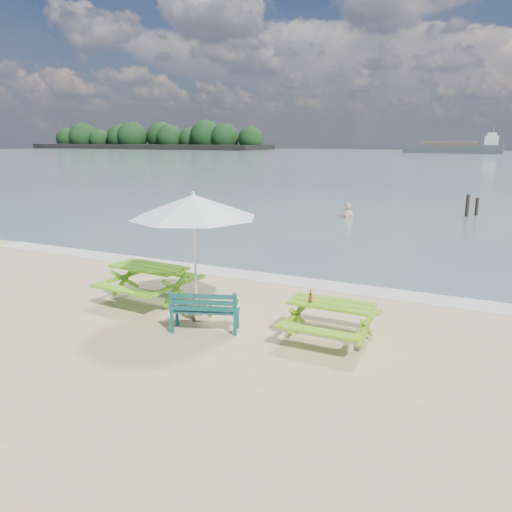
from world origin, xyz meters
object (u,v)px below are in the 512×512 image
at_px(beer_bottle, 310,298).
at_px(park_bench, 205,318).
at_px(picnic_table_left, 150,284).
at_px(swimmer, 347,221).
at_px(patio_umbrella, 194,206).
at_px(picnic_table_right, 331,322).
at_px(side_table, 197,308).

bearing_deg(beer_bottle, park_bench, -166.85).
xyz_separation_m(picnic_table_left, swimmer, (0.71, 14.19, -0.57)).
xyz_separation_m(park_bench, beer_bottle, (2.01, 0.47, 0.57)).
height_order(picnic_table_left, patio_umbrella, patio_umbrella).
relative_size(picnic_table_right, swimmer, 0.95).
bearing_deg(swimmer, side_table, -86.72).
bearing_deg(picnic_table_left, park_bench, -25.51).
bearing_deg(side_table, swimmer, 93.28).
bearing_deg(swimmer, picnic_table_left, -92.85).
xyz_separation_m(side_table, patio_umbrella, (0.00, 0.00, 2.19)).
relative_size(park_bench, patio_umbrella, 0.40).
relative_size(park_bench, beer_bottle, 5.53).
bearing_deg(patio_umbrella, beer_bottle, -3.08).
relative_size(side_table, patio_umbrella, 0.20).
distance_m(picnic_table_right, park_bench, 2.45).
relative_size(park_bench, side_table, 2.01).
relative_size(patio_umbrella, swimmer, 1.91).
xyz_separation_m(beer_bottle, swimmer, (-3.44, 14.74, -0.99)).
height_order(picnic_table_right, park_bench, park_bench).
distance_m(picnic_table_right, beer_bottle, 0.61).
bearing_deg(picnic_table_right, patio_umbrella, -179.38).
bearing_deg(park_bench, picnic_table_left, 154.49).
height_order(beer_bottle, swimmer, beer_bottle).
xyz_separation_m(picnic_table_right, swimmer, (-3.80, 14.57, -0.52)).
bearing_deg(beer_bottle, swimmer, 103.13).
bearing_deg(picnic_table_left, beer_bottle, -7.56).
distance_m(picnic_table_right, swimmer, 15.07).
relative_size(picnic_table_right, side_table, 2.50).
height_order(park_bench, patio_umbrella, patio_umbrella).
bearing_deg(swimmer, beer_bottle, -76.87).
bearing_deg(beer_bottle, side_table, 176.92).
bearing_deg(picnic_table_right, beer_bottle, -154.27).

